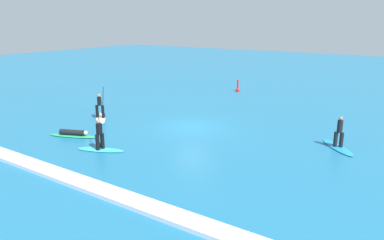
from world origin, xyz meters
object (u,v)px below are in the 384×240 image
(surfer_on_white_board, at_px, (100,113))
(marker_buoy, at_px, (238,89))
(surfer_on_green_board, at_px, (73,134))
(surfer_on_blue_board, at_px, (338,141))
(surfer_on_teal_board, at_px, (100,142))

(surfer_on_white_board, relative_size, marker_buoy, 2.25)
(surfer_on_green_board, xyz_separation_m, surfer_on_blue_board, (13.66, 6.68, 0.25))
(surfer_on_green_board, height_order, surfer_on_teal_board, surfer_on_teal_board)
(surfer_on_green_board, distance_m, surfer_on_teal_board, 3.26)
(surfer_on_teal_board, relative_size, marker_buoy, 2.15)
(surfer_on_green_board, distance_m, marker_buoy, 18.42)
(surfer_on_white_board, height_order, surfer_on_green_board, surfer_on_white_board)
(surfer_on_green_board, relative_size, surfer_on_teal_board, 1.13)
(surfer_on_teal_board, bearing_deg, surfer_on_green_board, -36.01)
(surfer_on_teal_board, bearing_deg, surfer_on_blue_board, -167.49)
(surfer_on_green_board, height_order, marker_buoy, marker_buoy)
(surfer_on_white_board, xyz_separation_m, marker_buoy, (3.41, 14.60, -0.16))
(marker_buoy, bearing_deg, surfer_on_teal_board, -85.58)
(surfer_on_teal_board, bearing_deg, marker_buoy, -108.32)
(surfer_on_teal_board, relative_size, surfer_on_blue_board, 1.06)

